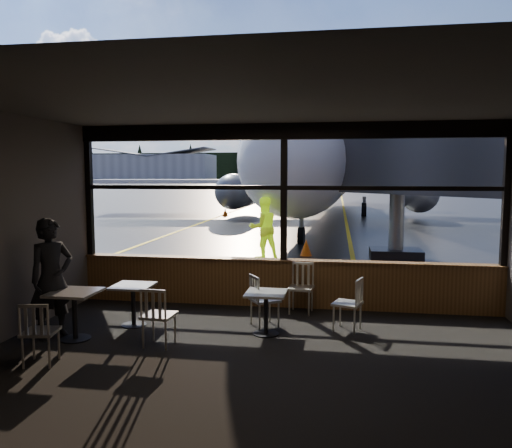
% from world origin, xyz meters
% --- Properties ---
extents(ground_plane, '(520.00, 520.00, 0.00)m').
position_xyz_m(ground_plane, '(0.00, 120.00, 0.00)').
color(ground_plane, black).
rests_on(ground_plane, ground).
extents(carpet_floor, '(8.00, 6.00, 0.01)m').
position_xyz_m(carpet_floor, '(0.00, -3.00, 0.01)').
color(carpet_floor, black).
rests_on(carpet_floor, ground).
extents(ceiling, '(8.00, 6.00, 0.04)m').
position_xyz_m(ceiling, '(0.00, -3.00, 3.50)').
color(ceiling, '#38332D').
rests_on(ceiling, ground).
extents(wall_back, '(8.00, 0.04, 3.50)m').
position_xyz_m(wall_back, '(0.00, -6.00, 1.75)').
color(wall_back, '#453D37').
rests_on(wall_back, ground).
extents(window_sill, '(8.00, 0.28, 0.90)m').
position_xyz_m(window_sill, '(0.00, 0.00, 0.45)').
color(window_sill, brown).
rests_on(window_sill, ground).
extents(window_header, '(8.00, 0.18, 0.30)m').
position_xyz_m(window_header, '(0.00, 0.00, 3.35)').
color(window_header, black).
rests_on(window_header, ground).
extents(mullion_left, '(0.12, 0.12, 2.60)m').
position_xyz_m(mullion_left, '(-3.95, 0.00, 2.20)').
color(mullion_left, black).
rests_on(mullion_left, ground).
extents(mullion_centre, '(0.12, 0.12, 2.60)m').
position_xyz_m(mullion_centre, '(0.00, 0.00, 2.20)').
color(mullion_centre, black).
rests_on(mullion_centre, ground).
extents(mullion_right, '(0.12, 0.12, 2.60)m').
position_xyz_m(mullion_right, '(3.95, 0.00, 2.20)').
color(mullion_right, black).
rests_on(mullion_right, ground).
extents(window_transom, '(8.00, 0.10, 0.08)m').
position_xyz_m(window_transom, '(0.00, 0.00, 2.30)').
color(window_transom, black).
rests_on(window_transom, ground).
extents(airliner, '(31.40, 37.02, 10.87)m').
position_xyz_m(airliner, '(0.31, 20.69, 5.43)').
color(airliner, white).
rests_on(airliner, ground_plane).
extents(jet_bridge, '(9.09, 11.11, 4.85)m').
position_xyz_m(jet_bridge, '(3.60, 5.50, 2.42)').
color(jet_bridge, '#2C2C2F').
rests_on(jet_bridge, ground_plane).
extents(cafe_table_near, '(0.63, 0.63, 0.70)m').
position_xyz_m(cafe_table_near, '(-0.10, -1.72, 0.35)').
color(cafe_table_near, gray).
rests_on(cafe_table_near, carpet_floor).
extents(cafe_table_mid, '(0.64, 0.64, 0.71)m').
position_xyz_m(cafe_table_mid, '(-2.37, -1.62, 0.35)').
color(cafe_table_mid, gray).
rests_on(cafe_table_mid, carpet_floor).
extents(cafe_table_left, '(0.70, 0.70, 0.77)m').
position_xyz_m(cafe_table_left, '(-2.97, -2.44, 0.38)').
color(cafe_table_left, '#A19A94').
rests_on(cafe_table_left, carpet_floor).
extents(chair_near_e, '(0.62, 0.62, 0.89)m').
position_xyz_m(chair_near_e, '(1.19, -1.32, 0.45)').
color(chair_near_e, beige).
rests_on(chair_near_e, carpet_floor).
extents(chair_near_w, '(0.67, 0.67, 0.90)m').
position_xyz_m(chair_near_w, '(-0.18, -1.30, 0.45)').
color(chair_near_w, '#B2ADA0').
rests_on(chair_near_w, carpet_floor).
extents(chair_near_n, '(0.56, 0.56, 0.93)m').
position_xyz_m(chair_near_n, '(0.36, -0.40, 0.46)').
color(chair_near_n, beige).
rests_on(chair_near_n, carpet_floor).
extents(chair_mid_s, '(0.53, 0.53, 0.92)m').
position_xyz_m(chair_mid_s, '(-1.59, -2.50, 0.46)').
color(chair_mid_s, '#B4AFA3').
rests_on(chair_mid_s, carpet_floor).
extents(chair_left_s, '(0.57, 0.57, 0.89)m').
position_xyz_m(chair_left_s, '(-2.91, -3.45, 0.45)').
color(chair_left_s, '#AEA89D').
rests_on(chair_left_s, carpet_floor).
extents(passenger, '(0.76, 0.82, 1.89)m').
position_xyz_m(passenger, '(-3.37, -2.39, 0.94)').
color(passenger, black).
rests_on(passenger, carpet_floor).
extents(ground_crew, '(1.14, 1.07, 1.86)m').
position_xyz_m(ground_crew, '(-1.20, 5.47, 0.93)').
color(ground_crew, '#BFF219').
rests_on(ground_crew, ground_plane).
extents(cone_nose, '(0.37, 0.37, 0.52)m').
position_xyz_m(cone_nose, '(0.06, 6.13, 0.26)').
color(cone_nose, '#FF4408').
rests_on(cone_nose, ground_plane).
extents(cone_wing, '(0.34, 0.34, 0.47)m').
position_xyz_m(cone_wing, '(-5.72, 20.19, 0.23)').
color(cone_wing, '#FF6908').
rests_on(cone_wing, ground_plane).
extents(hangar_left, '(45.00, 18.00, 11.00)m').
position_xyz_m(hangar_left, '(-70.00, 180.00, 5.50)').
color(hangar_left, silver).
rests_on(hangar_left, ground_plane).
extents(hangar_mid, '(38.00, 15.00, 10.00)m').
position_xyz_m(hangar_mid, '(0.00, 185.00, 5.00)').
color(hangar_mid, silver).
rests_on(hangar_mid, ground_plane).
extents(hangar_right, '(50.00, 20.00, 12.00)m').
position_xyz_m(hangar_right, '(60.00, 178.00, 6.00)').
color(hangar_right, silver).
rests_on(hangar_right, ground_plane).
extents(fuel_tank_a, '(8.00, 8.00, 6.00)m').
position_xyz_m(fuel_tank_a, '(-30.00, 182.00, 3.00)').
color(fuel_tank_a, silver).
rests_on(fuel_tank_a, ground_plane).
extents(fuel_tank_b, '(8.00, 8.00, 6.00)m').
position_xyz_m(fuel_tank_b, '(-20.00, 182.00, 3.00)').
color(fuel_tank_b, silver).
rests_on(fuel_tank_b, ground_plane).
extents(fuel_tank_c, '(8.00, 8.00, 6.00)m').
position_xyz_m(fuel_tank_c, '(-10.00, 182.00, 3.00)').
color(fuel_tank_c, silver).
rests_on(fuel_tank_c, ground_plane).
extents(treeline, '(360.00, 3.00, 12.00)m').
position_xyz_m(treeline, '(0.00, 210.00, 6.00)').
color(treeline, black).
rests_on(treeline, ground_plane).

